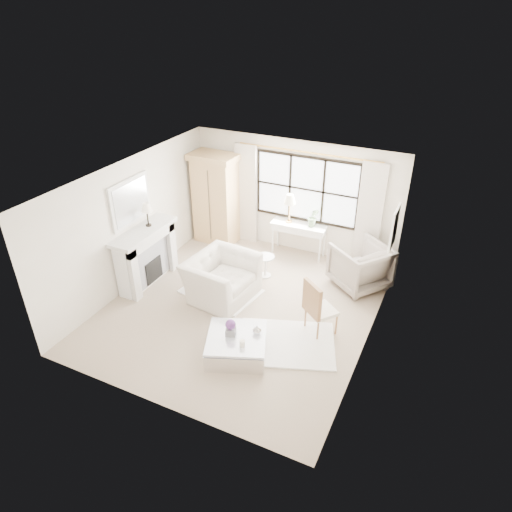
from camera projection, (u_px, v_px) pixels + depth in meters
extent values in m
plane|color=tan|center=(241.00, 308.00, 9.14)|extent=(5.50, 5.50, 0.00)
plane|color=white|center=(239.00, 180.00, 7.78)|extent=(5.50, 5.50, 0.00)
plane|color=white|center=(294.00, 197.00, 10.61)|extent=(5.00, 0.00, 5.00)
plane|color=beige|center=(149.00, 336.00, 6.31)|extent=(5.00, 0.00, 5.00)
plane|color=silver|center=(132.00, 223.00, 9.39)|extent=(0.00, 5.50, 5.50)
plane|color=beige|center=(374.00, 281.00, 7.53)|extent=(0.00, 5.50, 5.50)
cube|color=silver|center=(307.00, 189.00, 10.35)|extent=(2.40, 0.02, 1.50)
cylinder|color=#C59344|center=(308.00, 152.00, 9.87)|extent=(3.30, 0.04, 0.04)
cube|color=beige|center=(246.00, 194.00, 11.03)|extent=(0.55, 0.10, 2.47)
cube|color=beige|center=(369.00, 217.00, 9.91)|extent=(0.55, 0.10, 2.47)
cube|color=silver|center=(145.00, 257.00, 9.69)|extent=(0.34, 1.50, 1.18)
cube|color=#AAAAB1|center=(152.00, 261.00, 9.66)|extent=(0.03, 1.22, 0.97)
cube|color=black|center=(153.00, 270.00, 9.76)|extent=(0.06, 0.52, 0.50)
cube|color=silver|center=(143.00, 231.00, 9.36)|extent=(0.58, 1.66, 0.08)
cube|color=silver|center=(130.00, 202.00, 9.13)|extent=(0.05, 1.15, 0.95)
cube|color=silver|center=(131.00, 202.00, 9.12)|extent=(0.02, 1.00, 0.80)
cube|color=white|center=(394.00, 228.00, 8.76)|extent=(0.04, 0.62, 0.82)
cube|color=beige|center=(393.00, 228.00, 8.77)|extent=(0.01, 0.52, 0.72)
cylinder|color=black|center=(149.00, 225.00, 9.49)|extent=(0.12, 0.12, 0.03)
cylinder|color=black|center=(148.00, 218.00, 9.41)|extent=(0.03, 0.03, 0.30)
cone|color=beige|center=(146.00, 207.00, 9.29)|extent=(0.22, 0.22, 0.18)
cube|color=tan|center=(216.00, 202.00, 11.12)|extent=(1.02, 0.64, 2.10)
cube|color=tan|center=(213.00, 157.00, 10.56)|extent=(1.15, 0.74, 0.14)
cube|color=white|center=(299.00, 229.00, 10.68)|extent=(1.25, 0.46, 0.14)
cube|color=white|center=(299.00, 225.00, 10.63)|extent=(1.32, 0.50, 0.06)
cylinder|color=#C99045|center=(289.00, 221.00, 10.70)|extent=(0.14, 0.14, 0.03)
cylinder|color=#C99045|center=(289.00, 212.00, 10.58)|extent=(0.02, 0.02, 0.46)
cone|color=beige|center=(290.00, 199.00, 10.42)|extent=(0.28, 0.28, 0.22)
imported|color=#5B7850|center=(313.00, 217.00, 10.39)|extent=(0.30, 0.28, 0.46)
cylinder|color=silver|center=(265.00, 275.00, 10.15)|extent=(0.26, 0.26, 0.03)
cylinder|color=silver|center=(265.00, 266.00, 10.03)|extent=(0.06, 0.06, 0.44)
cylinder|color=white|center=(265.00, 257.00, 9.91)|extent=(0.40, 0.40, 0.03)
cube|color=white|center=(221.00, 291.00, 9.61)|extent=(1.68, 1.30, 0.03)
cube|color=white|center=(286.00, 343.00, 8.19)|extent=(2.04, 1.79, 0.03)
imported|color=beige|center=(221.00, 278.00, 9.27)|extent=(1.33, 1.48, 0.88)
imported|color=gray|center=(360.00, 266.00, 9.60)|extent=(1.46, 1.46, 0.96)
cube|color=silver|center=(322.00, 311.00, 8.29)|extent=(0.66, 0.66, 0.07)
cube|color=#9F6E42|center=(312.00, 300.00, 8.04)|extent=(0.41, 0.34, 0.60)
cube|color=silver|center=(237.00, 346.00, 7.90)|extent=(1.30, 1.30, 0.32)
cube|color=silver|center=(237.00, 337.00, 7.80)|extent=(1.30, 1.30, 0.04)
cube|color=slate|center=(231.00, 331.00, 7.81)|extent=(0.21, 0.21, 0.13)
sphere|color=#613079|center=(231.00, 324.00, 7.73)|extent=(0.18, 0.18, 0.18)
cylinder|color=#EDE5CF|center=(242.00, 343.00, 7.54)|extent=(0.09, 0.09, 0.12)
imported|color=silver|center=(257.00, 330.00, 7.82)|extent=(0.17, 0.17, 0.16)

